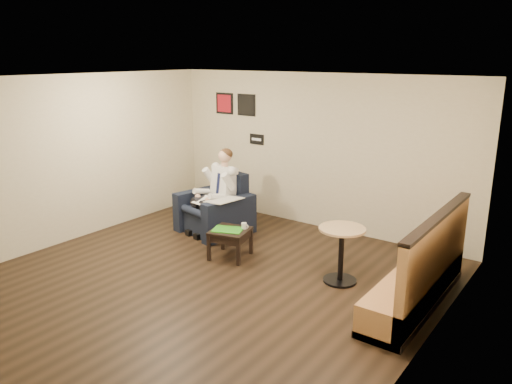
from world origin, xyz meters
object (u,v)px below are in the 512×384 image
Objects in this scene: green_folder at (228,230)px; armchair at (214,204)px; side_table at (230,244)px; banquette at (417,259)px; coffee_mug at (244,226)px; cafe_table at (341,255)px; seated_man at (208,195)px; smartphone at (237,227)px.

armchair is at bearing 140.38° from green_folder.
banquette is at bearing 3.79° from side_table.
side_table is 0.36m from coffee_mug.
cafe_table is at bearing 7.93° from green_folder.
side_table is at bearing -176.21° from banquette.
seated_man reaches higher than banquette.
armchair is at bearing 144.92° from smartphone.
seated_man reaches higher than coffee_mug.
seated_man is 3.90m from banquette.
smartphone is 1.79m from cafe_table.
side_table is 0.29m from smartphone.
banquette reaches higher than coffee_mug.
seated_man reaches higher than side_table.
seated_man is 1.78× the size of cafe_table.
armchair is 2.34× the size of green_folder.
armchair is 11.11× the size of coffee_mug.
coffee_mug is at bearing 47.79° from side_table.
armchair reaches higher than green_folder.
armchair reaches higher than smartphone.
armchair is 0.45× the size of banquette.
coffee_mug is (0.15, 0.16, 0.28)m from side_table.
armchair is at bearing 169.02° from cafe_table.
smartphone is at bearing -178.20° from cafe_table.
armchair reaches higher than side_table.
armchair is at bearing 171.46° from banquette.
green_folder is 0.19× the size of banquette.
seated_man is at bearing 147.94° from side_table.
armchair is 7.54× the size of smartphone.
green_folder is 2.90m from banquette.
banquette reaches higher than side_table.
coffee_mug reaches higher than smartphone.
coffee_mug is 2.72m from banquette.
banquette is at bearing 4.30° from green_folder.
seated_man is at bearing -90.00° from armchair.
green_folder is at bearing -21.53° from seated_man.
armchair is 1.25m from green_folder.
side_table is 5.79× the size of coffee_mug.
cafe_table is (1.83, 0.25, -0.06)m from green_folder.
smartphone is 2.86m from banquette.
seated_man is 1.29m from side_table.
coffee_mug is (0.17, 0.19, 0.04)m from green_folder.
armchair is 0.24m from seated_man.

